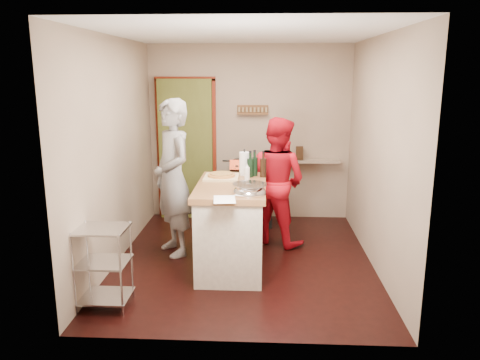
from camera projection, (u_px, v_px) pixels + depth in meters
The scene contains 10 objects.
floor at pixel (244, 260), 5.61m from camera, with size 3.50×3.50×0.00m, color black.
back_wall at pixel (207, 144), 7.12m from camera, with size 3.00×0.44×2.60m.
left_wall at pixel (115, 152), 5.39m from camera, with size 0.04×3.50×2.60m, color #9F8871.
right_wall at pixel (378, 154), 5.24m from camera, with size 0.04×3.50×2.60m, color #9F8871.
ceiling at pixel (245, 33), 5.02m from camera, with size 3.00×3.50×0.02m, color white.
stove at pixel (252, 193), 6.89m from camera, with size 0.60×0.63×1.00m.
wire_shelving at pixel (103, 263), 4.40m from camera, with size 0.48×0.40×0.80m.
island at pixel (232, 224), 5.30m from camera, with size 0.77×1.46×1.29m.
person_stripe at pixel (173, 178), 5.63m from camera, with size 0.69×0.45×1.90m, color silver.
person_red at pixel (277, 181), 6.03m from camera, with size 0.80×0.62×1.65m, color red.
Camera 1 is at (0.22, -5.24, 2.20)m, focal length 35.00 mm.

